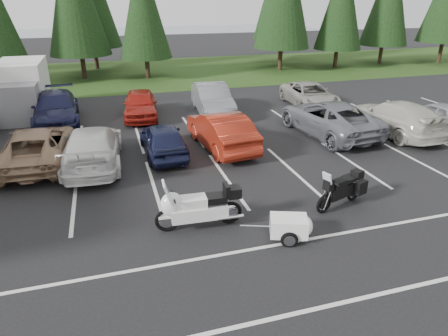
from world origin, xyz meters
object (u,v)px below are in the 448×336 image
box_truck (21,90)px  car_far_4 (310,95)px  car_near_3 (92,147)px  car_near_6 (329,118)px  car_near_5 (221,130)px  car_near_8 (439,115)px  touring_motorcycle (199,203)px  cargo_trailer (288,228)px  car_near_7 (395,117)px  car_far_3 (212,99)px  car_near_2 (37,146)px  car_far_1 (56,108)px  adventure_motorcycle (341,187)px  car_near_4 (163,139)px  car_far_2 (140,104)px

box_truck → car_far_4: (16.47, -2.80, -0.75)m
car_near_3 → car_near_6: (11.04, 0.78, 0.04)m
car_near_5 → car_near_8: bearing=173.1°
car_near_5 → car_near_6: car_near_6 is taller
car_far_4 → touring_motorcycle: 15.20m
car_near_3 → car_near_6: car_near_6 is taller
car_near_8 → cargo_trailer: 13.88m
car_near_7 → car_far_3: car_far_3 is taller
car_near_2 → car_near_5: (7.60, -0.33, 0.06)m
car_far_1 → adventure_motorcycle: 15.63m
box_truck → car_near_7: 20.00m
car_far_3 → car_far_4: bearing=2.7°
car_near_4 → car_far_2: (-0.35, 6.04, 0.05)m
car_near_5 → car_far_4: size_ratio=0.99×
cargo_trailer → car_near_6: bearing=73.8°
car_far_2 → touring_motorcycle: bearing=-82.2°
car_near_2 → car_far_2: 7.27m
car_near_2 → touring_motorcycle: (5.10, -6.59, 0.04)m
adventure_motorcycle → car_far_3: bearing=76.4°
box_truck → car_near_2: box_truck is taller
car_far_1 → car_far_2: size_ratio=1.25×
car_near_8 → car_far_3: bearing=-29.8°
car_near_4 → car_far_3: car_far_3 is taller
car_near_5 → car_far_3: size_ratio=0.97×
car_far_3 → car_far_1: bearing=-179.9°
car_far_1 → adventure_motorcycle: (9.50, -12.42, -0.10)m
car_near_8 → car_far_4: (-4.35, 5.72, 0.02)m
box_truck → car_near_2: bearing=-78.3°
car_near_3 → car_near_8: 17.06m
car_near_7 → car_near_8: size_ratio=1.41×
car_near_4 → adventure_motorcycle: bearing=126.3°
car_far_4 → car_near_6: bearing=-104.9°
car_near_3 → car_far_1: size_ratio=0.98×
car_near_5 → car_far_3: (1.09, 5.54, 0.02)m
touring_motorcycle → car_near_6: bearing=42.2°
car_near_6 → touring_motorcycle: car_near_6 is taller
car_far_2 → car_near_4: bearing=-81.2°
car_near_6 → touring_motorcycle: (-8.06, -6.61, -0.03)m
box_truck → car_far_2: (6.28, -2.29, -0.70)m
car_far_4 → car_near_5: bearing=-139.9°
cargo_trailer → adventure_motorcycle: size_ratio=0.65×
car_far_3 → cargo_trailer: size_ratio=3.40×
car_near_5 → car_near_6: bearing=178.1°
car_near_8 → box_truck: bearing=-23.0°
car_near_3 → car_near_2: bearing=-16.2°
car_near_4 → car_near_2: bearing=-6.2°
car_near_4 → car_far_1: (-4.74, 6.21, 0.10)m
car_far_2 → cargo_trailer: bearing=-73.0°
car_near_6 → car_near_4: bearing=-2.0°
car_near_4 → car_far_1: car_far_1 is taller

